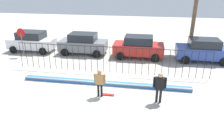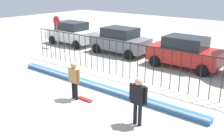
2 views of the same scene
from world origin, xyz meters
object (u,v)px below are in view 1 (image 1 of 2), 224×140
(skateboarder, at_px, (100,81))
(parked_car_white, at_px, (32,41))
(camera_operator, at_px, (160,85))
(stop_sign, at_px, (22,38))
(parked_car_blue, at_px, (203,50))
(parked_car_red, at_px, (138,47))
(parked_car_gray, at_px, (83,43))
(skateboard, at_px, (108,94))

(skateboarder, bearing_deg, parked_car_white, 109.89)
(camera_operator, height_order, stop_sign, stop_sign)
(camera_operator, relative_size, parked_car_blue, 0.42)
(camera_operator, bearing_deg, parked_car_white, -4.06)
(camera_operator, bearing_deg, parked_car_red, -49.01)
(parked_car_gray, distance_m, stop_sign, 5.34)
(parked_car_red, xyz_separation_m, parked_car_blue, (5.34, -0.09, 0.00))
(skateboard, bearing_deg, parked_car_red, 80.05)
(camera_operator, xyz_separation_m, parked_car_white, (-11.57, 7.66, -0.11))
(parked_car_gray, relative_size, stop_sign, 1.72)
(skateboarder, relative_size, parked_car_gray, 0.39)
(camera_operator, relative_size, parked_car_white, 0.42)
(parked_car_blue, bearing_deg, skateboard, -132.70)
(parked_car_red, relative_size, parked_car_blue, 1.00)
(skateboard, xyz_separation_m, parked_car_white, (-8.65, 7.35, 0.91))
(skateboarder, xyz_separation_m, skateboard, (0.42, 0.19, -0.96))
(skateboard, bearing_deg, stop_sign, 147.34)
(skateboarder, distance_m, parked_car_gray, 8.22)
(parked_car_red, bearing_deg, skateboarder, -108.29)
(parked_car_blue, bearing_deg, parked_car_red, -179.97)
(camera_operator, height_order, parked_car_gray, parked_car_gray)
(skateboard, bearing_deg, parked_car_blue, 47.48)
(parked_car_red, bearing_deg, camera_operator, -82.79)
(stop_sign, bearing_deg, parked_car_blue, 4.54)
(skateboard, bearing_deg, parked_car_gray, 117.39)
(camera_operator, distance_m, stop_sign, 13.17)
(skateboarder, bearing_deg, stop_sign, 116.39)
(skateboard, height_order, camera_operator, camera_operator)
(skateboarder, distance_m, stop_sign, 10.26)
(parked_car_blue, xyz_separation_m, stop_sign, (-15.45, -1.23, 0.64))
(parked_car_white, relative_size, parked_car_gray, 1.00)
(skateboarder, relative_size, skateboard, 2.12)
(parked_car_white, relative_size, stop_sign, 1.72)
(skateboard, xyz_separation_m, parked_car_blue, (6.74, 7.06, 0.91))
(camera_operator, height_order, parked_car_white, parked_car_white)
(camera_operator, height_order, parked_car_red, parked_car_red)
(parked_car_gray, bearing_deg, parked_car_white, 176.47)
(skateboard, xyz_separation_m, camera_operator, (2.93, -0.31, 1.02))
(skateboarder, distance_m, skateboard, 1.06)
(parked_car_white, height_order, parked_car_blue, same)
(parked_car_gray, distance_m, parked_car_blue, 10.38)
(skateboarder, height_order, stop_sign, stop_sign)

